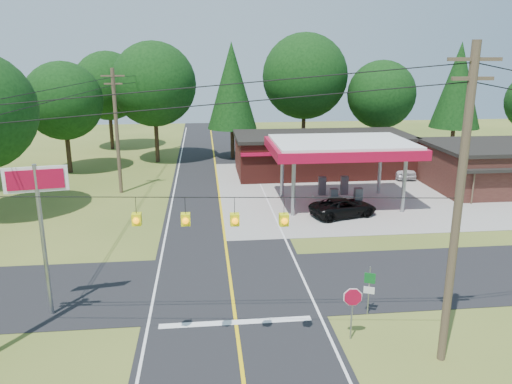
{
  "coord_description": "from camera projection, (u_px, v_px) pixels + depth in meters",
  "views": [
    {
      "loc": [
        -1.16,
        -22.55,
        11.08
      ],
      "look_at": [
        2.0,
        7.0,
        2.8
      ],
      "focal_mm": 35.0,
      "sensor_mm": 36.0,
      "label": 1
    }
  ],
  "objects": [
    {
      "name": "main_highway",
      "position": [
        231.0,
        285.0,
        24.69
      ],
      "size": [
        8.0,
        120.0,
        0.02
      ],
      "primitive_type": "cube",
      "color": "black",
      "rests_on": "ground"
    },
    {
      "name": "octagonal_stop_sign",
      "position": [
        353.0,
        302.0,
        19.59
      ],
      "size": [
        0.79,
        0.14,
        2.26
      ],
      "color": "gray",
      "rests_on": "ground"
    },
    {
      "name": "convenience_store",
      "position": [
        322.0,
        154.0,
        47.21
      ],
      "size": [
        16.4,
        7.55,
        3.8
      ],
      "color": "#531D17",
      "rests_on": "ground"
    },
    {
      "name": "lane_center_yellow",
      "position": [
        231.0,
        285.0,
        24.68
      ],
      "size": [
        0.15,
        110.0,
        0.0
      ],
      "primitive_type": "cube",
      "color": "yellow",
      "rests_on": "main_highway"
    },
    {
      "name": "utility_pole_north",
      "position": [
        155.0,
        111.0,
        56.27
      ],
      "size": [
        0.3,
        0.3,
        9.5
      ],
      "color": "#473828",
      "rests_on": "ground"
    },
    {
      "name": "route_sign_post",
      "position": [
        369.0,
        286.0,
        21.54
      ],
      "size": [
        0.44,
        0.22,
        2.28
      ],
      "color": "gray",
      "rests_on": "ground"
    },
    {
      "name": "big_stop_sign",
      "position": [
        39.0,
        205.0,
        20.6
      ],
      "size": [
        2.49,
        0.49,
        6.76
      ],
      "color": "gray",
      "rests_on": "ground"
    },
    {
      "name": "suv_car",
      "position": [
        343.0,
        207.0,
        34.96
      ],
      "size": [
        5.84,
        5.84,
        1.32
      ],
      "primitive_type": "imported",
      "rotation": [
        0.0,
        0.0,
        1.84
      ],
      "color": "black",
      "rests_on": "ground"
    },
    {
      "name": "sedan_car",
      "position": [
        400.0,
        168.0,
        46.34
      ],
      "size": [
        4.88,
        4.88,
        1.57
      ],
      "primitive_type": "imported",
      "rotation": [
        0.0,
        0.0,
        -0.07
      ],
      "color": "white",
      "rests_on": "ground"
    },
    {
      "name": "overhead_beacons",
      "position": [
        210.0,
        200.0,
        17.17
      ],
      "size": [
        17.04,
        2.04,
        1.03
      ],
      "color": "black",
      "rests_on": "ground"
    },
    {
      "name": "treeline_backdrop",
      "position": [
        224.0,
        94.0,
        45.76
      ],
      "size": [
        70.27,
        51.59,
        13.3
      ],
      "color": "#332316",
      "rests_on": "ground"
    },
    {
      "name": "utility_pole_far_left",
      "position": [
        117.0,
        130.0,
        39.71
      ],
      "size": [
        1.8,
        0.3,
        10.0
      ],
      "color": "#473828",
      "rests_on": "ground"
    },
    {
      "name": "gas_canopy",
      "position": [
        341.0,
        149.0,
        36.92
      ],
      "size": [
        10.6,
        7.4,
        4.88
      ],
      "color": "gray",
      "rests_on": "ground"
    },
    {
      "name": "ground",
      "position": [
        231.0,
        285.0,
        24.69
      ],
      "size": [
        120.0,
        120.0,
        0.0
      ],
      "primitive_type": "plane",
      "color": "#4A5E21",
      "rests_on": "ground"
    },
    {
      "name": "cross_road",
      "position": [
        231.0,
        285.0,
        24.68
      ],
      "size": [
        70.0,
        7.0,
        0.02
      ],
      "primitive_type": "cube",
      "color": "black",
      "rests_on": "ground"
    },
    {
      "name": "utility_pole_near_right",
      "position": [
        458.0,
        208.0,
        17.15
      ],
      "size": [
        1.8,
        0.3,
        11.5
      ],
      "color": "#473828",
      "rests_on": "ground"
    }
  ]
}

